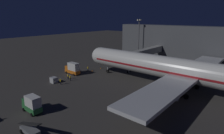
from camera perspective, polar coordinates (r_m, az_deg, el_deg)
name	(u,v)px	position (r m, az deg, el deg)	size (l,w,h in m)	color
ground_plane	(154,84)	(56.09, 12.55, -5.13)	(320.00, 320.00, 0.00)	#383533
airliner_at_gate	(187,71)	(51.21, 21.68, -1.25)	(53.10, 66.91, 19.22)	silver
jet_bridge	(142,53)	(71.91, 9.06, 4.16)	(25.56, 3.40, 7.20)	#9E9E99
terminal_wall	(212,48)	(80.63, 27.99, 5.23)	(6.00, 80.00, 15.42)	#4C4F54
apron_floodlight_mast	(139,37)	(86.13, 8.10, 9.13)	(2.90, 0.50, 17.88)	#59595E
cargo_truck_aft	(73,68)	(65.24, -11.84, -0.41)	(2.36, 5.85, 3.99)	orange
belt_loader	(30,130)	(35.55, -23.63, -17.02)	(1.96, 6.97, 3.20)	slate
catering_truck	(32,104)	(42.25, -23.10, -10.23)	(2.36, 4.81, 3.57)	#287038
baggage_container_near_belt	(54,80)	(58.37, -17.25, -3.79)	(1.58, 1.89, 1.67)	#B7BABF
ground_crew_near_nose_gear	(68,76)	(60.40, -13.20, -2.71)	(0.40, 0.40, 1.80)	black
ground_crew_by_belt_loader	(88,68)	(68.32, -7.32, -0.40)	(0.40, 0.40, 1.75)	black
ground_crew_under_port_wing	(61,81)	(56.23, -15.34, -4.12)	(0.40, 0.40, 1.90)	black
ground_crew_by_tug	(70,78)	(58.70, -12.56, -3.15)	(0.40, 0.40, 1.87)	black
traffic_cone_nose_port	(101,68)	(70.76, -3.48, -0.34)	(0.36, 0.36, 0.55)	orange
traffic_cone_nose_starboard	(92,71)	(67.77, -6.04, -1.09)	(0.36, 0.36, 0.55)	orange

